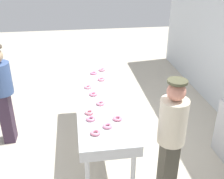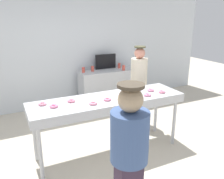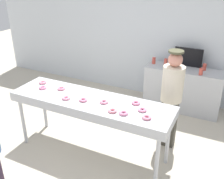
{
  "view_description": "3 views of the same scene",
  "coord_description": "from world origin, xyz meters",
  "views": [
    {
      "loc": [
        3.53,
        -0.33,
        2.82
      ],
      "look_at": [
        0.0,
        0.18,
        1.06
      ],
      "focal_mm": 43.6,
      "sensor_mm": 36.0,
      "label": 1
    },
    {
      "loc": [
        -1.45,
        -3.16,
        2.21
      ],
      "look_at": [
        0.14,
        0.16,
        1.03
      ],
      "focal_mm": 37.61,
      "sensor_mm": 36.0,
      "label": 2
    },
    {
      "loc": [
        1.78,
        -2.92,
        2.74
      ],
      "look_at": [
        0.22,
        0.28,
        1.04
      ],
      "focal_mm": 42.04,
      "sensor_mm": 36.0,
      "label": 3
    }
  ],
  "objects": [
    {
      "name": "strawberry_donut_2",
      "position": [
        -0.86,
        -0.02,
        0.98
      ],
      "size": [
        0.17,
        0.17,
        0.03
      ],
      "primitive_type": "torus",
      "rotation": [
        0.0,
        0.0,
        0.6
      ],
      "color": "pink",
      "rests_on": "fryer_conveyor"
    },
    {
      "name": "fryer_conveyor",
      "position": [
        0.0,
        0.0,
        0.88
      ],
      "size": [
        2.47,
        0.7,
        0.96
      ],
      "color": "#B7BABF",
      "rests_on": "ground"
    },
    {
      "name": "strawberry_donut_1",
      "position": [
        0.92,
        -0.15,
        0.98
      ],
      "size": [
        0.15,
        0.15,
        0.03
      ],
      "primitive_type": "torus",
      "rotation": [
        0.0,
        0.0,
        2.82
      ],
      "color": "pink",
      "rests_on": "fryer_conveyor"
    },
    {
      "name": "strawberry_donut_5",
      "position": [
        -0.99,
        0.14,
        0.98
      ],
      "size": [
        0.15,
        0.15,
        0.03
      ],
      "primitive_type": "torus",
      "rotation": [
        0.0,
        0.0,
        2.78
      ],
      "color": "pink",
      "rests_on": "fryer_conveyor"
    },
    {
      "name": "strawberry_donut_8",
      "position": [
        0.61,
        -0.18,
        0.98
      ],
      "size": [
        0.13,
        0.13,
        0.03
      ],
      "primitive_type": "torus",
      "rotation": [
        0.0,
        0.0,
        0.09
      ],
      "color": "pink",
      "rests_on": "fryer_conveyor"
    },
    {
      "name": "strawberry_donut_6",
      "position": [
        0.81,
        0.01,
        0.98
      ],
      "size": [
        0.14,
        0.14,
        0.03
      ],
      "primitive_type": "torus",
      "rotation": [
        0.0,
        0.0,
        2.92
      ],
      "color": "pink",
      "rests_on": "fryer_conveyor"
    },
    {
      "name": "strawberry_donut_3",
      "position": [
        0.24,
        -0.01,
        0.98
      ],
      "size": [
        0.17,
        0.17,
        0.03
      ],
      "primitive_type": "torus",
      "rotation": [
        0.0,
        0.0,
        2.23
      ],
      "color": "pink",
      "rests_on": "fryer_conveyor"
    },
    {
      "name": "paper_cup_1",
      "position": [
        0.3,
        2.09,
        0.95
      ],
      "size": [
        0.07,
        0.07,
        0.13
      ],
      "primitive_type": "cylinder",
      "color": "#CC4C3F",
      "rests_on": "prep_counter"
    },
    {
      "name": "menu_display",
      "position": [
        0.96,
        2.25,
        1.07
      ],
      "size": [
        0.55,
        0.04,
        0.37
      ],
      "primitive_type": "cube",
      "color": "black",
      "rests_on": "prep_counter"
    },
    {
      "name": "strawberry_donut_10",
      "position": [
        -0.06,
        -0.09,
        0.98
      ],
      "size": [
        0.14,
        0.14,
        0.03
      ],
      "primitive_type": "torus",
      "rotation": [
        0.0,
        0.0,
        0.24
      ],
      "color": "pink",
      "rests_on": "fryer_conveyor"
    },
    {
      "name": "worker_baker",
      "position": [
        1.02,
        0.74,
        0.92
      ],
      "size": [
        0.33,
        0.33,
        1.63
      ],
      "rotation": [
        0.0,
        0.0,
        2.94
      ],
      "color": "#3D3B31",
      "rests_on": "ground"
    },
    {
      "name": "back_wall",
      "position": [
        0.0,
        2.5,
        1.57
      ],
      "size": [
        8.0,
        0.12,
        3.14
      ],
      "primitive_type": "cube",
      "color": "silver",
      "rests_on": "ground"
    },
    {
      "name": "prep_counter",
      "position": [
        0.96,
        2.05,
        0.44
      ],
      "size": [
        1.51,
        0.5,
        0.89
      ],
      "primitive_type": "cube",
      "color": "#B7BABF",
      "rests_on": "ground"
    },
    {
      "name": "strawberry_donut_4",
      "position": [
        0.46,
        -0.19,
        0.98
      ],
      "size": [
        0.16,
        0.16,
        0.03
      ],
      "primitive_type": "torus",
      "rotation": [
        0.0,
        0.0,
        1.18
      ],
      "color": "pink",
      "rests_on": "fryer_conveyor"
    },
    {
      "name": "strawberry_donut_0",
      "position": [
        0.66,
        0.16,
        0.98
      ],
      "size": [
        0.16,
        0.16,
        0.03
      ],
      "primitive_type": "torus",
      "rotation": [
        0.0,
        0.0,
        1.18
      ],
      "color": "pink",
      "rests_on": "fryer_conveyor"
    },
    {
      "name": "paper_cup_3",
      "position": [
        0.55,
        2.11,
        0.95
      ],
      "size": [
        0.07,
        0.07,
        0.13
      ],
      "primitive_type": "cylinder",
      "color": "#CC4C3F",
      "rests_on": "prep_counter"
    },
    {
      "name": "paper_cup_2",
      "position": [
        1.3,
        2.15,
        0.95
      ],
      "size": [
        0.07,
        0.07,
        0.13
      ],
      "primitive_type": "cylinder",
      "color": "#CC4C3F",
      "rests_on": "prep_counter"
    },
    {
      "name": "paper_cup_0",
      "position": [
        1.28,
        1.87,
        0.95
      ],
      "size": [
        0.07,
        0.07,
        0.13
      ],
      "primitive_type": "cylinder",
      "color": "#CC4C3F",
      "rests_on": "prep_counter"
    },
    {
      "name": "ground_plane",
      "position": [
        0.0,
        0.0,
        0.0
      ],
      "size": [
        16.0,
        16.0,
        0.0
      ],
      "primitive_type": "plane",
      "color": "beige"
    },
    {
      "name": "strawberry_donut_7",
      "position": [
        -0.32,
        -0.15,
        0.98
      ],
      "size": [
        0.13,
        0.13,
        0.03
      ],
      "primitive_type": "torus",
      "rotation": [
        0.0,
        0.0,
        0.06
      ],
      "color": "pink",
      "rests_on": "fryer_conveyor"
    },
    {
      "name": "strawberry_donut_9",
      "position": [
        -0.58,
        0.09,
        0.98
      ],
      "size": [
        0.15,
        0.15,
        0.03
      ],
      "primitive_type": "torus",
      "rotation": [
        0.0,
        0.0,
        2.83
      ],
      "color": "pink",
      "rests_on": "fryer_conveyor"
    }
  ]
}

